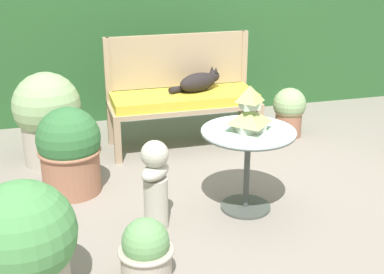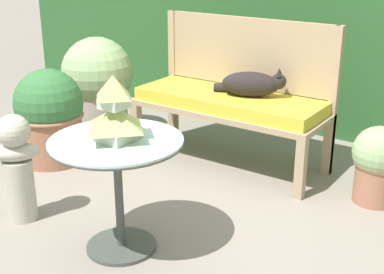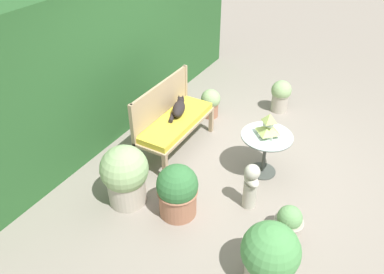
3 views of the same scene
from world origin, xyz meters
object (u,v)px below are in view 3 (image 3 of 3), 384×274
at_px(garden_bench, 176,124).
at_px(potted_plant_bench_right, 270,255).
at_px(potted_plant_hedge_corner, 211,102).
at_px(potted_plant_table_far, 125,175).
at_px(potted_plant_table_near, 177,191).
at_px(potted_plant_bench_left, 281,95).
at_px(cat, 179,108).
at_px(potted_plant_path_edge, 289,221).
at_px(patio_table, 266,144).
at_px(pagoda_birdhouse, 268,127).
at_px(garden_bust, 251,185).

relative_size(garden_bench, potted_plant_bench_right, 2.00).
xyz_separation_m(potted_plant_hedge_corner, potted_plant_table_far, (-2.32, -0.03, 0.16)).
bearing_deg(potted_plant_table_near, potted_plant_bench_left, -5.31).
xyz_separation_m(cat, potted_plant_bench_right, (-1.57, -2.01, -0.27)).
bearing_deg(potted_plant_path_edge, potted_plant_hedge_corner, 47.02).
relative_size(patio_table, potted_plant_bench_left, 1.20).
height_order(pagoda_birdhouse, potted_plant_path_edge, pagoda_birdhouse).
distance_m(garden_bench, potted_plant_bench_left, 2.08).
xyz_separation_m(garden_bench, potted_plant_table_far, (-1.24, -0.04, -0.02)).
bearing_deg(potted_plant_bench_left, potted_plant_table_far, 163.22).
bearing_deg(potted_plant_path_edge, pagoda_birdhouse, 36.29).
bearing_deg(pagoda_birdhouse, garden_bust, -173.02).
xyz_separation_m(garden_bench, potted_plant_path_edge, (-0.74, -1.96, -0.27)).
relative_size(garden_bench, potted_plant_hedge_corner, 2.82).
xyz_separation_m(patio_table, pagoda_birdhouse, (0.00, -0.00, 0.27)).
distance_m(pagoda_birdhouse, garden_bust, 0.81).
height_order(potted_plant_bench_right, potted_plant_table_near, potted_plant_bench_right).
relative_size(garden_bench, patio_table, 2.06).
relative_size(potted_plant_path_edge, potted_plant_bench_left, 0.68).
relative_size(potted_plant_bench_left, potted_plant_table_far, 0.69).
relative_size(garden_bench, cat, 2.69).
relative_size(potted_plant_hedge_corner, potted_plant_table_near, 0.71).
relative_size(garden_bench, garden_bust, 2.17).
bearing_deg(potted_plant_table_far, potted_plant_bench_right, -95.04).
bearing_deg(potted_plant_table_far, pagoda_birdhouse, -42.98).
distance_m(potted_plant_bench_right, potted_plant_bench_left, 3.40).
xyz_separation_m(patio_table, potted_plant_bench_left, (1.71, 0.35, -0.18)).
bearing_deg(potted_plant_bench_right, garden_bench, 54.19).
xyz_separation_m(pagoda_birdhouse, potted_plant_table_near, (-1.23, 0.63, -0.41)).
relative_size(garden_bust, potted_plant_table_near, 0.93).
relative_size(cat, potted_plant_table_far, 0.64).
bearing_deg(patio_table, potted_plant_table_far, 137.02).
relative_size(cat, potted_plant_path_edge, 1.36).
relative_size(patio_table, potted_plant_hedge_corner, 1.37).
bearing_deg(potted_plant_bench_left, potted_plant_table_near, 174.69).
xyz_separation_m(patio_table, potted_plant_table_near, (-1.23, 0.63, -0.14)).
xyz_separation_m(potted_plant_path_edge, potted_plant_hedge_corner, (1.82, 1.95, 0.09)).
bearing_deg(potted_plant_table_far, potted_plant_table_near, -77.58).
bearing_deg(cat, garden_bench, 175.33).
xyz_separation_m(potted_plant_bench_right, potted_plant_hedge_corner, (2.49, 1.95, -0.08)).
height_order(potted_plant_path_edge, potted_plant_hedge_corner, potted_plant_hedge_corner).
bearing_deg(garden_bench, pagoda_birdhouse, -84.35).
relative_size(patio_table, pagoda_birdhouse, 2.07).
height_order(potted_plant_table_near, potted_plant_table_far, potted_plant_table_far).
bearing_deg(cat, pagoda_birdhouse, -112.66).
height_order(cat, potted_plant_table_far, potted_plant_table_far).
relative_size(potted_plant_path_edge, potted_plant_bench_right, 0.55).
height_order(patio_table, potted_plant_bench_left, patio_table).
bearing_deg(cat, potted_plant_bench_left, -52.83).
bearing_deg(potted_plant_hedge_corner, potted_plant_table_near, -162.49).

